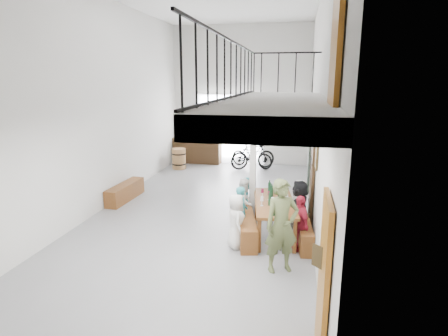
% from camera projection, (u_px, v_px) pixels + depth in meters
% --- Properties ---
extents(floor, '(12.00, 12.00, 0.00)m').
position_uv_depth(floor, '(205.00, 211.00, 9.93)').
color(floor, slate).
rests_on(floor, ground).
extents(room_walls, '(12.00, 12.00, 12.00)m').
position_uv_depth(room_walls, '(204.00, 73.00, 9.10)').
color(room_walls, silver).
rests_on(room_walls, ground).
extents(gateway_portal, '(2.80, 0.08, 2.80)m').
position_uv_depth(gateway_portal, '(230.00, 129.00, 15.34)').
color(gateway_portal, white).
rests_on(gateway_portal, ground).
extents(right_wall_decor, '(0.07, 8.28, 5.07)m').
position_uv_depth(right_wall_decor, '(316.00, 168.00, 7.23)').
color(right_wall_decor, '#9E5C13').
rests_on(right_wall_decor, ground).
extents(balcony, '(1.52, 5.62, 4.00)m').
position_uv_depth(balcony, '(277.00, 109.00, 5.88)').
color(balcony, silver).
rests_on(balcony, ground).
extents(tasting_table, '(1.12, 2.16, 0.79)m').
position_uv_depth(tasting_table, '(274.00, 205.00, 8.26)').
color(tasting_table, brown).
rests_on(tasting_table, ground).
extents(bench_inner, '(0.80, 2.20, 0.50)m').
position_uv_depth(bench_inner, '(246.00, 223.00, 8.42)').
color(bench_inner, brown).
rests_on(bench_inner, ground).
extents(bench_wall, '(0.45, 2.05, 0.47)m').
position_uv_depth(bench_wall, '(302.00, 228.00, 8.22)').
color(bench_wall, brown).
rests_on(bench_wall, ground).
extents(tableware, '(0.63, 0.93, 0.35)m').
position_uv_depth(tableware, '(273.00, 195.00, 8.23)').
color(tableware, black).
rests_on(tableware, tasting_table).
extents(side_bench, '(0.46, 1.71, 0.48)m').
position_uv_depth(side_bench, '(125.00, 192.00, 10.80)').
color(side_bench, brown).
rests_on(side_bench, ground).
extents(oak_barrel, '(0.54, 0.54, 0.80)m').
position_uv_depth(oak_barrel, '(179.00, 159.00, 14.51)').
color(oak_barrel, '#986339').
rests_on(oak_barrel, ground).
extents(serving_counter, '(1.98, 0.58, 1.04)m').
position_uv_depth(serving_counter, '(197.00, 150.00, 15.53)').
color(serving_counter, '#3C2614').
rests_on(serving_counter, ground).
extents(counter_bottles, '(1.74, 0.12, 0.28)m').
position_uv_depth(counter_bottles, '(197.00, 135.00, 15.36)').
color(counter_bottles, black).
rests_on(counter_bottles, serving_counter).
extents(guest_left_a, '(0.53, 0.65, 1.15)m').
position_uv_depth(guest_left_a, '(236.00, 221.00, 7.67)').
color(guest_left_a, white).
rests_on(guest_left_a, ground).
extents(guest_left_b, '(0.39, 0.48, 1.14)m').
position_uv_depth(guest_left_b, '(241.00, 211.00, 8.24)').
color(guest_left_b, teal).
rests_on(guest_left_b, ground).
extents(guest_left_c, '(0.53, 0.63, 1.14)m').
position_uv_depth(guest_left_c, '(245.00, 202.00, 8.90)').
color(guest_left_c, white).
rests_on(guest_left_c, ground).
extents(guest_left_d, '(0.56, 0.75, 1.04)m').
position_uv_depth(guest_left_d, '(247.00, 198.00, 9.36)').
color(guest_left_d, teal).
rests_on(guest_left_d, ground).
extents(guest_right_a, '(0.53, 0.73, 1.15)m').
position_uv_depth(guest_right_a, '(300.00, 223.00, 7.60)').
color(guest_right_a, '#A91D31').
rests_on(guest_right_a, ground).
extents(guest_right_b, '(0.74, 1.22, 1.26)m').
position_uv_depth(guest_right_b, '(299.00, 208.00, 8.33)').
color(guest_right_b, black).
rests_on(guest_right_b, ground).
extents(guest_right_c, '(0.50, 0.63, 1.11)m').
position_uv_depth(guest_right_c, '(300.00, 202.00, 8.89)').
color(guest_right_c, white).
rests_on(guest_right_c, ground).
extents(host_standing, '(0.74, 0.64, 1.73)m').
position_uv_depth(host_standing, '(282.00, 226.00, 6.67)').
color(host_standing, '#505A32').
rests_on(host_standing, ground).
extents(potted_plant, '(0.49, 0.46, 0.45)m').
position_uv_depth(potted_plant, '(300.00, 205.00, 9.70)').
color(potted_plant, '#205226').
rests_on(potted_plant, ground).
extents(bicycle_near, '(1.93, 1.33, 0.96)m').
position_uv_depth(bicycle_near, '(252.00, 155.00, 14.75)').
color(bicycle_near, black).
rests_on(bicycle_near, ground).
extents(bicycle_far, '(1.83, 1.31, 1.08)m').
position_uv_depth(bicycle_far, '(253.00, 155.00, 14.46)').
color(bicycle_far, black).
rests_on(bicycle_far, ground).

